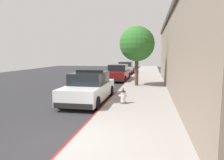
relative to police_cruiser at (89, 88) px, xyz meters
name	(u,v)px	position (x,y,z in m)	size (l,w,h in m)	color
ground_plane	(67,88)	(-3.26, 4.58, -0.84)	(28.97, 60.00, 0.20)	#2B2B2D
sidewalk_pavement	(144,88)	(2.74, 4.58, -0.68)	(3.27, 60.00, 0.13)	gray
curb_painted_edge	(121,88)	(1.07, 4.58, -0.68)	(0.08, 60.00, 0.13)	maroon
storefront_building	(209,52)	(6.98, 4.28, 1.93)	(5.46, 22.94, 5.33)	gray
police_cruiser	(89,88)	(0.00, 0.00, 0.00)	(1.94, 4.84, 1.68)	white
parked_car_silver_ahead	(118,73)	(0.08, 9.38, 0.00)	(1.94, 4.84, 1.56)	maroon
parked_car_dark_far	(126,68)	(-0.17, 17.39, 0.00)	(1.94, 4.84, 1.56)	#B2B5BA
fire_hydrant	(123,96)	(1.93, -0.70, -0.26)	(0.44, 0.40, 0.76)	#4C4C51
street_tree	(137,44)	(2.14, 5.49, 2.56)	(2.66, 2.66, 4.53)	brown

